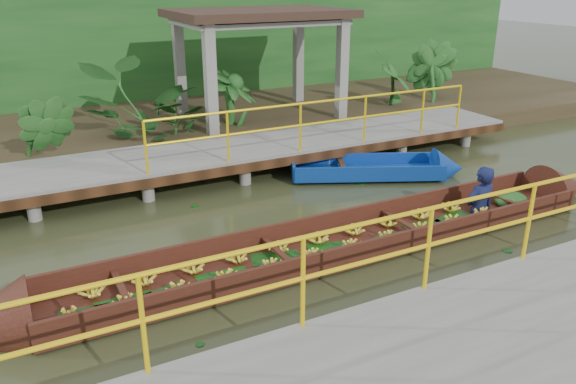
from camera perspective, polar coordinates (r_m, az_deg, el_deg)
name	(u,v)px	position (r m, az deg, el deg)	size (l,w,h in m)	color
ground	(254,246)	(8.95, -3.44, -5.53)	(80.00, 80.00, 0.00)	#2A3219
land_strip	(140,126)	(15.64, -14.78, 6.48)	(30.00, 8.00, 0.45)	#2E2517
far_dock	(187,159)	(11.77, -10.22, 3.36)	(16.00, 2.06, 1.66)	slate
near_dock	(511,365)	(6.41, 21.67, -16.02)	(18.00, 2.40, 1.73)	slate
pavilion	(259,25)	(15.01, -2.98, 16.61)	(4.40, 3.00, 3.00)	slate
foliage_backdrop	(114,48)	(17.74, -17.25, 13.78)	(30.00, 0.80, 4.00)	#164518
vendor_boat	(358,235)	(8.87, 7.16, -4.34)	(11.17, 1.24, 2.18)	#35160E
moored_blue_boat	(407,170)	(12.18, 12.02, 2.25)	(3.70, 2.35, 0.87)	navy
tropical_plants	(227,95)	(13.80, -6.25, 9.73)	(14.36, 1.36, 1.70)	#164518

